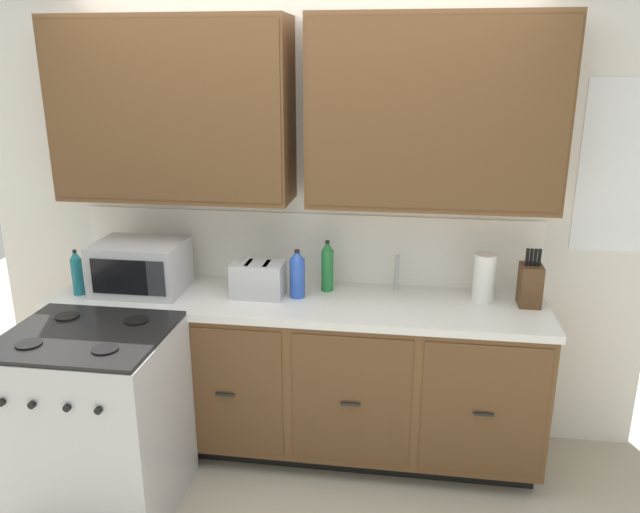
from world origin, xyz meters
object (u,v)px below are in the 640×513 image
at_px(bottle_green, 327,266).
at_px(stove_range, 96,421).
at_px(knife_block, 530,284).
at_px(bottle_teal, 77,273).
at_px(toaster, 258,279).
at_px(bottle_blue, 297,274).
at_px(paper_towel_roll, 484,278).
at_px(microwave, 141,267).

bearing_deg(bottle_green, stove_range, -143.17).
bearing_deg(knife_block, bottle_teal, -175.37).
bearing_deg(toaster, bottle_blue, 4.34).
height_order(knife_block, bottle_green, knife_block).
height_order(toaster, paper_towel_roll, paper_towel_roll).
bearing_deg(stove_range, toaster, 43.15).
height_order(toaster, knife_block, knife_block).
bearing_deg(bottle_green, toaster, -158.41).
bearing_deg(knife_block, toaster, -176.97).
height_order(bottle_blue, bottle_green, bottle_green).
bearing_deg(bottle_teal, toaster, 6.95).
relative_size(stove_range, microwave, 1.98).
height_order(stove_range, bottle_green, bottle_green).
distance_m(toaster, knife_block, 1.44).
height_order(microwave, bottle_green, bottle_green).
height_order(microwave, bottle_teal, microwave).
bearing_deg(stove_range, bottle_green, 36.83).
distance_m(bottle_teal, bottle_green, 1.37).
height_order(microwave, paper_towel_roll, microwave).
bearing_deg(stove_range, paper_towel_roll, 21.31).
distance_m(stove_range, bottle_blue, 1.24).
bearing_deg(bottle_blue, paper_towel_roll, 4.90).
bearing_deg(bottle_blue, stove_range, -143.89).
xyz_separation_m(stove_range, knife_block, (2.11, 0.71, 0.57)).
distance_m(microwave, bottle_teal, 0.34).
relative_size(bottle_blue, bottle_green, 0.93).
bearing_deg(stove_range, knife_block, 18.54).
relative_size(microwave, bottle_green, 1.66).
distance_m(paper_towel_roll, bottle_green, 0.84).
bearing_deg(paper_towel_roll, toaster, -175.20).
bearing_deg(bottle_teal, stove_range, -58.91).
height_order(stove_range, paper_towel_roll, paper_towel_roll).
bearing_deg(bottle_blue, microwave, -178.05).
distance_m(paper_towel_roll, bottle_teal, 2.19).
xyz_separation_m(bottle_teal, bottle_blue, (1.19, 0.14, 0.01)).
distance_m(stove_range, knife_block, 2.29).
distance_m(stove_range, paper_towel_roll, 2.10).
bearing_deg(bottle_green, paper_towel_roll, -2.80).
distance_m(microwave, paper_towel_roll, 1.87).
distance_m(microwave, bottle_blue, 0.88).
distance_m(microwave, toaster, 0.66).
relative_size(knife_block, paper_towel_roll, 1.19).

